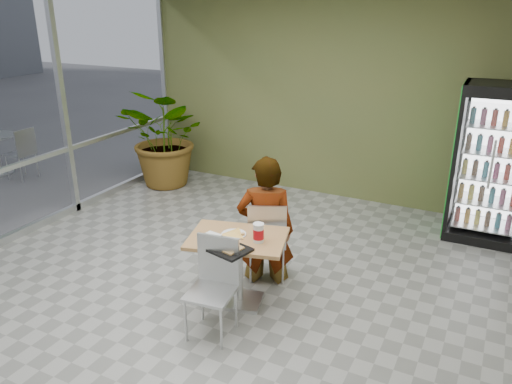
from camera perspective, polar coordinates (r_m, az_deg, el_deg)
ground at (r=5.37m, az=-5.82°, el=-12.06°), size 7.00×7.00×0.00m
room_envelope at (r=4.70m, az=-6.53°, el=4.55°), size 6.00×7.00×3.20m
dining_table at (r=5.03m, az=-2.09°, el=-7.33°), size 1.08×0.88×0.75m
chair_far at (r=5.42m, az=1.29°, el=-4.99°), size 0.55×0.55×0.93m
chair_near at (r=4.66m, az=-4.75°, el=-9.77°), size 0.46×0.46×0.92m
seated_woman at (r=5.46m, az=1.10°, el=-4.58°), size 0.75×0.63×1.72m
pizza_plate at (r=4.96m, az=-2.57°, el=-4.75°), size 0.33×0.25×0.03m
soda_cup at (r=4.79m, az=0.28°, el=-4.71°), size 0.11×0.11×0.19m
napkin_stack at (r=4.93m, az=-5.18°, el=-5.07°), size 0.19×0.19×0.02m
cafeteria_tray at (r=4.68m, az=-3.38°, el=-6.47°), size 0.48×0.40×0.02m
beverage_fridge at (r=6.93m, az=25.35°, el=2.88°), size 0.93×0.72×2.01m
potted_plant at (r=8.37m, az=-10.02°, el=6.15°), size 1.64×1.47×1.65m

